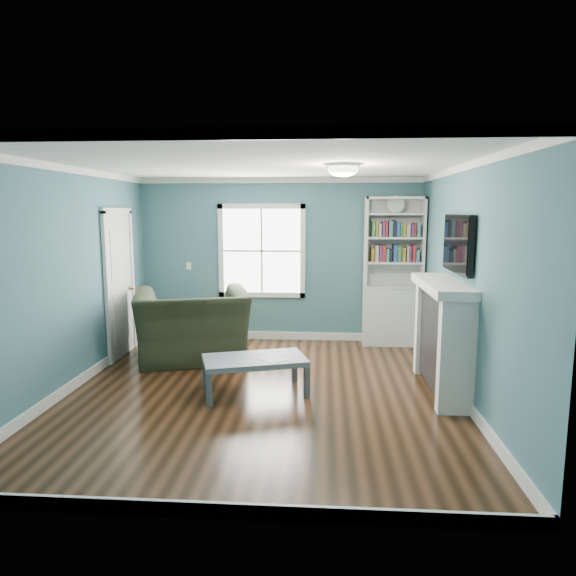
{
  "coord_description": "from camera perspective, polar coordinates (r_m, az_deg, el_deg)",
  "views": [
    {
      "loc": [
        0.7,
        -5.69,
        2.1
      ],
      "look_at": [
        0.27,
        0.4,
        1.17
      ],
      "focal_mm": 32.0,
      "sensor_mm": 36.0,
      "label": 1
    }
  ],
  "objects": [
    {
      "name": "trim",
      "position": [
        5.79,
        -2.95,
        0.09
      ],
      "size": [
        4.5,
        5.0,
        2.6
      ],
      "color": "white",
      "rests_on": "ground"
    },
    {
      "name": "ceiling_fixture",
      "position": [
        5.81,
        6.15,
        13.05
      ],
      "size": [
        0.38,
        0.38,
        0.15
      ],
      "color": "white",
      "rests_on": "room_walls"
    },
    {
      "name": "coffee_table",
      "position": [
        5.97,
        -3.74,
        -8.23
      ],
      "size": [
        1.29,
        0.95,
        0.42
      ],
      "rotation": [
        0.0,
        0.0,
        0.31
      ],
      "color": "#495058",
      "rests_on": "ground"
    },
    {
      "name": "recliner",
      "position": [
        7.32,
        -10.6,
        -2.79
      ],
      "size": [
        1.74,
        1.38,
        1.33
      ],
      "primitive_type": "imported",
      "rotation": [
        0.0,
        0.0,
        -2.86
      ],
      "color": "#242D1C",
      "rests_on": "ground"
    },
    {
      "name": "room_walls",
      "position": [
        5.75,
        -2.98,
        3.49
      ],
      "size": [
        5.0,
        5.0,
        5.0
      ],
      "color": "#42757D",
      "rests_on": "ground"
    },
    {
      "name": "window",
      "position": [
        8.26,
        -2.94,
        4.13
      ],
      "size": [
        1.4,
        0.06,
        1.5
      ],
      "color": "white",
      "rests_on": "room_walls"
    },
    {
      "name": "door",
      "position": [
        7.74,
        -18.2,
        0.6
      ],
      "size": [
        0.12,
        0.98,
        2.17
      ],
      "color": "silver",
      "rests_on": "ground"
    },
    {
      "name": "tv",
      "position": [
        6.09,
        18.36,
        4.7
      ],
      "size": [
        0.06,
        1.1,
        0.65
      ],
      "primitive_type": "cube",
      "color": "black",
      "rests_on": "fireplace"
    },
    {
      "name": "light_switch",
      "position": [
        8.51,
        -10.98,
        2.43
      ],
      "size": [
        0.08,
        0.01,
        0.12
      ],
      "primitive_type": "cube",
      "color": "white",
      "rests_on": "room_walls"
    },
    {
      "name": "fireplace",
      "position": [
        6.22,
        16.8,
        -5.32
      ],
      "size": [
        0.44,
        1.58,
        1.3
      ],
      "color": "black",
      "rests_on": "ground"
    },
    {
      "name": "floor",
      "position": [
        6.1,
        -2.86,
        -11.47
      ],
      "size": [
        5.0,
        5.0,
        0.0
      ],
      "primitive_type": "plane",
      "color": "black",
      "rests_on": "ground"
    },
    {
      "name": "bookshelf",
      "position": [
        8.14,
        11.54,
        0.18
      ],
      "size": [
        0.9,
        0.35,
        2.31
      ],
      "color": "silver",
      "rests_on": "ground"
    },
    {
      "name": "paper_sheet",
      "position": [
        5.89,
        -1.72,
        -7.88
      ],
      "size": [
        0.38,
        0.38,
        0.0
      ],
      "primitive_type": "cube",
      "rotation": [
        0.0,
        0.0,
        0.82
      ],
      "color": "white",
      "rests_on": "coffee_table"
    }
  ]
}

